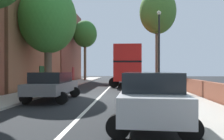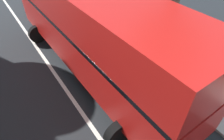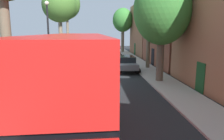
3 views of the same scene
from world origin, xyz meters
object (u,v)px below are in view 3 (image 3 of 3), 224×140
(double_decker_bus, at_px, (74,74))
(lamppost_right, at_px, (49,37))
(street_tree_left_0, at_px, (162,11))
(parked_car_green_left_1, at_px, (115,51))
(street_tree_left_6, at_px, (123,20))
(parked_car_silver_right_2, at_px, (82,57))
(street_tree_left_4, at_px, (149,8))
(street_tree_right_1, at_px, (67,4))
(litter_bin_right, at_px, (65,55))
(street_tree_right_3, at_px, (59,6))
(parked_car_grey_left_0, at_px, (126,63))

(double_decker_bus, bearing_deg, lamppost_right, -70.66)
(double_decker_bus, distance_m, street_tree_left_0, 10.59)
(parked_car_green_left_1, relative_size, street_tree_left_6, 0.53)
(double_decker_bus, distance_m, parked_car_green_left_1, 26.38)
(parked_car_green_left_1, relative_size, parked_car_silver_right_2, 1.02)
(parked_car_green_left_1, xyz_separation_m, lamppost_right, (6.80, 18.59, 2.90))
(parked_car_silver_right_2, relative_size, street_tree_left_4, 0.52)
(parked_car_green_left_1, xyz_separation_m, street_tree_right_1, (7.56, 1.41, 7.42))
(parked_car_green_left_1, xyz_separation_m, street_tree_left_0, (-2.11, 18.23, 4.90))
(street_tree_left_4, height_order, litter_bin_right, street_tree_left_4)
(parked_car_green_left_1, bearing_deg, lamppost_right, 69.90)
(parked_car_green_left_1, height_order, street_tree_right_3, street_tree_right_3)
(street_tree_left_0, relative_size, lamppost_right, 1.35)
(double_decker_bus, height_order, street_tree_right_1, street_tree_right_1)
(lamppost_right, bearing_deg, double_decker_bus, 109.34)
(parked_car_grey_left_0, xyz_separation_m, street_tree_right_1, (7.55, -11.94, 7.40))
(parked_car_green_left_1, xyz_separation_m, litter_bin_right, (7.80, 3.48, -0.21))
(double_decker_bus, bearing_deg, parked_car_grey_left_0, -108.36)
(street_tree_left_0, distance_m, street_tree_right_1, 19.57)
(street_tree_right_3, distance_m, street_tree_left_6, 18.00)
(street_tree_left_6, bearing_deg, street_tree_right_3, 56.64)
(street_tree_left_0, xyz_separation_m, street_tree_right_1, (9.67, -16.83, 2.51))
(street_tree_right_1, bearing_deg, street_tree_right_3, 89.66)
(street_tree_left_0, relative_size, street_tree_left_4, 0.97)
(street_tree_right_1, height_order, street_tree_left_4, street_tree_right_1)
(street_tree_right_3, distance_m, litter_bin_right, 8.04)
(double_decker_bus, xyz_separation_m, street_tree_left_4, (-6.94, -14.21, 4.44))
(double_decker_bus, distance_m, street_tree_right_3, 18.98)
(parked_car_silver_right_2, bearing_deg, street_tree_right_3, -2.70)
(double_decker_bus, xyz_separation_m, street_tree_left_0, (-6.31, -7.77, 3.46))
(street_tree_right_3, xyz_separation_m, lamppost_right, (-0.79, 10.59, -3.53))
(street_tree_right_3, bearing_deg, street_tree_left_0, 133.50)
(street_tree_right_3, distance_m, street_tree_left_4, 11.02)
(parked_car_grey_left_0, distance_m, street_tree_right_1, 15.95)
(street_tree_left_4, height_order, lamppost_right, street_tree_left_4)
(parked_car_grey_left_0, distance_m, parked_car_green_left_1, 13.35)
(parked_car_grey_left_0, distance_m, street_tree_left_0, 7.22)
(lamppost_right, bearing_deg, street_tree_left_0, -177.69)
(parked_car_green_left_1, bearing_deg, street_tree_right_1, 10.53)
(street_tree_left_4, height_order, street_tree_left_6, street_tree_left_4)
(double_decker_bus, xyz_separation_m, street_tree_right_3, (3.39, -18.00, 4.98))
(double_decker_bus, xyz_separation_m, parked_car_grey_left_0, (-4.20, -12.65, -1.43))
(parked_car_silver_right_2, bearing_deg, lamppost_right, 80.23)
(double_decker_bus, xyz_separation_m, litter_bin_right, (3.60, -22.52, -1.65))
(street_tree_right_1, xyz_separation_m, litter_bin_right, (0.24, 2.07, -7.62))
(street_tree_left_0, distance_m, litter_bin_right, 18.49)
(parked_car_green_left_1, bearing_deg, double_decker_bus, 80.82)
(parked_car_silver_right_2, xyz_separation_m, street_tree_right_3, (2.60, -0.12, 6.38))
(street_tree_right_1, bearing_deg, parked_car_grey_left_0, 122.32)
(double_decker_bus, height_order, parked_car_silver_right_2, double_decker_bus)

